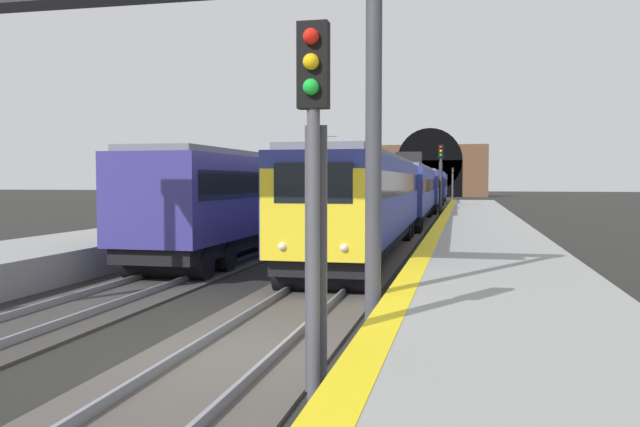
{
  "coord_description": "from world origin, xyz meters",
  "views": [
    {
      "loc": [
        -9.88,
        -3.63,
        2.89
      ],
      "look_at": [
        9.98,
        0.81,
        1.84
      ],
      "focal_mm": 36.5,
      "sensor_mm": 36.0,
      "label": 1
    }
  ],
  "objects_px": {
    "railway_signal_mid": "(441,174)",
    "overhead_signal_gantry": "(135,46)",
    "train_adjacent_platform": "(345,189)",
    "train_main_approaching": "(419,189)",
    "catenary_mast_near": "(317,168)",
    "railway_signal_near": "(314,177)",
    "railway_signal_far": "(453,181)"
  },
  "relations": [
    {
      "from": "train_adjacent_platform",
      "to": "catenary_mast_near",
      "type": "xyz_separation_m",
      "value": [
        20.55,
        6.75,
        1.89
      ]
    },
    {
      "from": "railway_signal_mid",
      "to": "train_adjacent_platform",
      "type": "bearing_deg",
      "value": -55.24
    },
    {
      "from": "railway_signal_far",
      "to": "catenary_mast_near",
      "type": "xyz_separation_m",
      "value": [
        -31.87,
        13.26,
        1.33
      ]
    },
    {
      "from": "train_main_approaching",
      "to": "train_adjacent_platform",
      "type": "xyz_separation_m",
      "value": [
        -6.99,
        4.7,
        0.04
      ]
    },
    {
      "from": "railway_signal_mid",
      "to": "catenary_mast_near",
      "type": "height_order",
      "value": "catenary_mast_near"
    },
    {
      "from": "railway_signal_near",
      "to": "railway_signal_mid",
      "type": "bearing_deg",
      "value": -180.0
    },
    {
      "from": "train_adjacent_platform",
      "to": "railway_signal_mid",
      "type": "xyz_separation_m",
      "value": [
        4.51,
        -6.5,
        1.12
      ]
    },
    {
      "from": "train_adjacent_platform",
      "to": "railway_signal_near",
      "type": "distance_m",
      "value": 38.26
    },
    {
      "from": "railway_signal_near",
      "to": "railway_signal_far",
      "type": "height_order",
      "value": "railway_signal_near"
    },
    {
      "from": "train_adjacent_platform",
      "to": "railway_signal_mid",
      "type": "height_order",
      "value": "railway_signal_mid"
    },
    {
      "from": "train_main_approaching",
      "to": "catenary_mast_near",
      "type": "bearing_deg",
      "value": -140.57
    },
    {
      "from": "overhead_signal_gantry",
      "to": "catenary_mast_near",
      "type": "height_order",
      "value": "catenary_mast_near"
    },
    {
      "from": "train_adjacent_platform",
      "to": "catenary_mast_near",
      "type": "relative_size",
      "value": 7.43
    },
    {
      "from": "train_main_approaching",
      "to": "catenary_mast_near",
      "type": "distance_m",
      "value": 17.86
    },
    {
      "from": "railway_signal_mid",
      "to": "railway_signal_near",
      "type": "bearing_deg",
      "value": 0.0
    },
    {
      "from": "train_main_approaching",
      "to": "railway_signal_near",
      "type": "xyz_separation_m",
      "value": [
        -44.68,
        -1.8,
        0.74
      ]
    },
    {
      "from": "train_main_approaching",
      "to": "train_adjacent_platform",
      "type": "relative_size",
      "value": 1.26
    },
    {
      "from": "train_main_approaching",
      "to": "overhead_signal_gantry",
      "type": "distance_m",
      "value": 41.6
    },
    {
      "from": "railway_signal_near",
      "to": "overhead_signal_gantry",
      "type": "distance_m",
      "value": 5.82
    },
    {
      "from": "railway_signal_far",
      "to": "overhead_signal_gantry",
      "type": "xyz_separation_m",
      "value": [
        -86.85,
        4.15,
        2.57
      ]
    },
    {
      "from": "train_adjacent_platform",
      "to": "railway_signal_far",
      "type": "bearing_deg",
      "value": -6.7
    },
    {
      "from": "catenary_mast_near",
      "to": "train_adjacent_platform",
      "type": "bearing_deg",
      "value": -161.81
    },
    {
      "from": "train_adjacent_platform",
      "to": "railway_signal_near",
      "type": "height_order",
      "value": "railway_signal_near"
    },
    {
      "from": "railway_signal_near",
      "to": "catenary_mast_near",
      "type": "relative_size",
      "value": 0.6
    },
    {
      "from": "railway_signal_near",
      "to": "overhead_signal_gantry",
      "type": "xyz_separation_m",
      "value": [
        3.27,
        4.15,
        2.43
      ]
    },
    {
      "from": "railway_signal_near",
      "to": "catenary_mast_near",
      "type": "height_order",
      "value": "catenary_mast_near"
    },
    {
      "from": "railway_signal_mid",
      "to": "catenary_mast_near",
      "type": "xyz_separation_m",
      "value": [
        16.04,
        13.26,
        0.77
      ]
    },
    {
      "from": "train_main_approaching",
      "to": "railway_signal_near",
      "type": "distance_m",
      "value": 44.72
    },
    {
      "from": "railway_signal_mid",
      "to": "overhead_signal_gantry",
      "type": "bearing_deg",
      "value": -6.09
    },
    {
      "from": "train_main_approaching",
      "to": "railway_signal_far",
      "type": "bearing_deg",
      "value": 176.99
    },
    {
      "from": "railway_signal_far",
      "to": "catenary_mast_near",
      "type": "relative_size",
      "value": 0.59
    },
    {
      "from": "train_main_approaching",
      "to": "railway_signal_near",
      "type": "bearing_deg",
      "value": 1.57
    }
  ]
}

